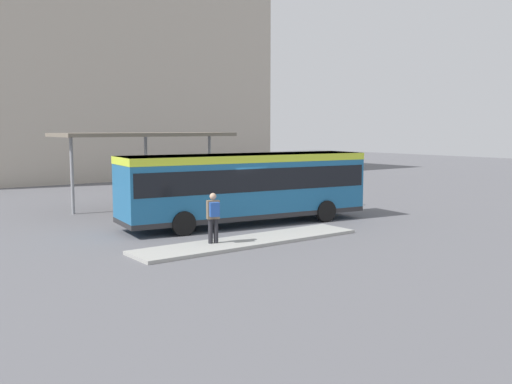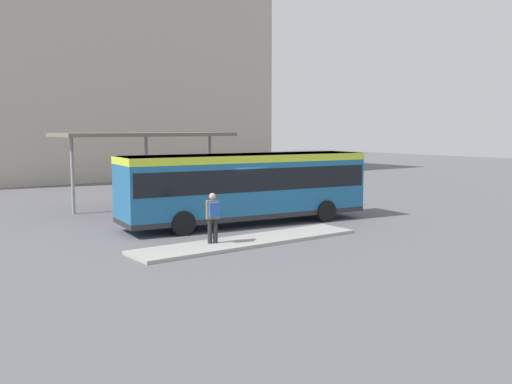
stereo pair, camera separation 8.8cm
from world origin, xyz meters
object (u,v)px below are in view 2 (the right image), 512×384
bicycle_red (347,197)px  bicycle_yellow (336,196)px  city_bus (246,183)px  potted_planter_near_shelter (217,196)px  pedestrian_waiting (213,215)px

bicycle_red → bicycle_yellow: 0.79m
city_bus → bicycle_yellow: bearing=26.8°
city_bus → potted_planter_near_shelter: (1.28, 4.32, -1.07)m
city_bus → bicycle_yellow: size_ratio=6.79×
bicycle_red → potted_planter_near_shelter: size_ratio=1.35×
bicycle_red → potted_planter_near_shelter: bearing=76.2°
city_bus → potted_planter_near_shelter: bearing=81.0°
bicycle_red → bicycle_yellow: bicycle_red is taller
pedestrian_waiting → bicycle_yellow: bearing=-44.1°
bicycle_red → bicycle_yellow: size_ratio=1.10×
city_bus → potted_planter_near_shelter: 4.63m
bicycle_yellow → potted_planter_near_shelter: (-6.78, 1.50, 0.33)m
city_bus → bicycle_yellow: (8.06, 2.82, -1.40)m
pedestrian_waiting → bicycle_red: (11.76, 5.18, -0.73)m
city_bus → potted_planter_near_shelter: size_ratio=8.38×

